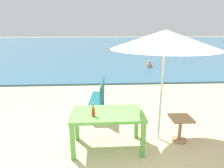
# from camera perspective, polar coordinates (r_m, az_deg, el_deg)

# --- Properties ---
(ground_plane) EXTENTS (120.00, 120.00, 0.00)m
(ground_plane) POSITION_cam_1_polar(r_m,az_deg,el_deg) (3.95, 6.68, -20.40)
(ground_plane) COLOR beige
(sea_water) EXTENTS (120.00, 50.00, 0.08)m
(sea_water) POSITION_cam_1_polar(r_m,az_deg,el_deg) (33.23, -2.44, 11.62)
(sea_water) COLOR #386B84
(sea_water) RESTS_ON ground_plane
(picnic_table_green) EXTENTS (1.40, 0.80, 0.76)m
(picnic_table_green) POSITION_cam_1_polar(r_m,az_deg,el_deg) (3.89, -1.35, -9.72)
(picnic_table_green) COLOR #60B24C
(picnic_table_green) RESTS_ON ground_plane
(beer_bottle_amber) EXTENTS (0.07, 0.07, 0.26)m
(beer_bottle_amber) POSITION_cam_1_polar(r_m,az_deg,el_deg) (3.68, -5.41, -7.89)
(beer_bottle_amber) COLOR brown
(beer_bottle_amber) RESTS_ON picnic_table_green
(patio_umbrella) EXTENTS (2.10, 2.10, 2.30)m
(patio_umbrella) POSITION_cam_1_polar(r_m,az_deg,el_deg) (4.00, 15.01, 12.24)
(patio_umbrella) COLOR silver
(patio_umbrella) RESTS_ON ground_plane
(side_table_wood) EXTENTS (0.44, 0.44, 0.54)m
(side_table_wood) POSITION_cam_1_polar(r_m,az_deg,el_deg) (4.49, 19.09, -11.22)
(side_table_wood) COLOR #9E7A51
(side_table_wood) RESTS_ON ground_plane
(bench_teal_center) EXTENTS (0.46, 1.23, 0.95)m
(bench_teal_center) POSITION_cam_1_polar(r_m,az_deg,el_deg) (5.47, -3.70, -3.36)
(bench_teal_center) COLOR #196066
(bench_teal_center) RESTS_ON ground_plane
(swimmer_person) EXTENTS (0.34, 0.34, 0.41)m
(swimmer_person) POSITION_cam_1_polar(r_m,az_deg,el_deg) (12.22, 10.67, 5.51)
(swimmer_person) COLOR tan
(swimmer_person) RESTS_ON sea_water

